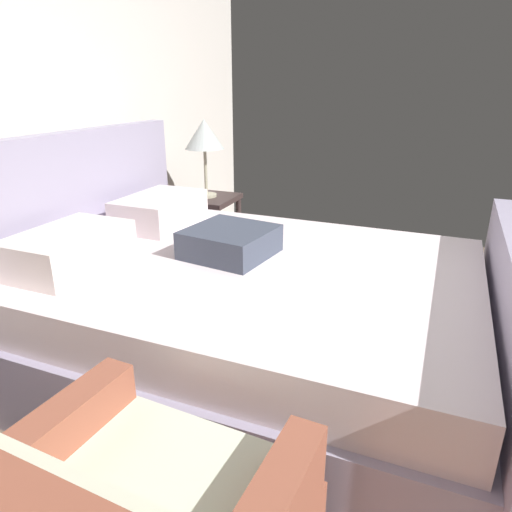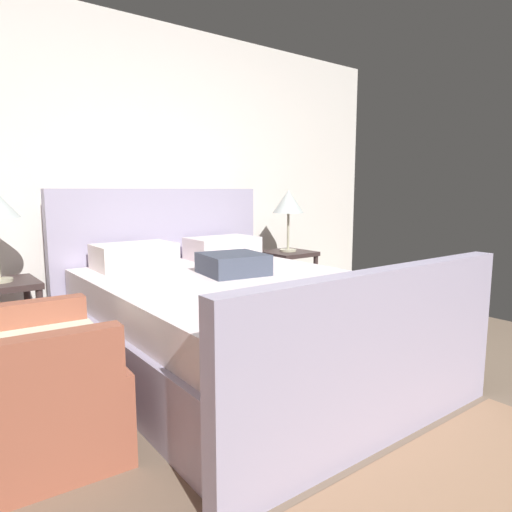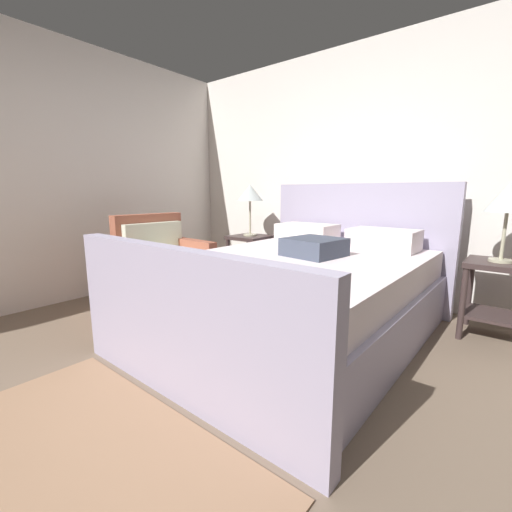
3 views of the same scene
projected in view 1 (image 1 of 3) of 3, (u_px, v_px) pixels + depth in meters
name	position (u px, v px, depth m)	size (l,w,h in m)	color
wall_back	(40.00, 111.00, 2.64)	(5.03, 0.12, 2.59)	white
bed	(246.00, 311.00, 2.38)	(1.85, 2.37, 1.20)	#A79FBB
nightstand_right	(207.00, 220.00, 3.72)	(0.44, 0.44, 0.60)	#3A2C2B
table_lamp_right	(204.00, 136.00, 3.48)	(0.30, 0.30, 0.59)	#B7B293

